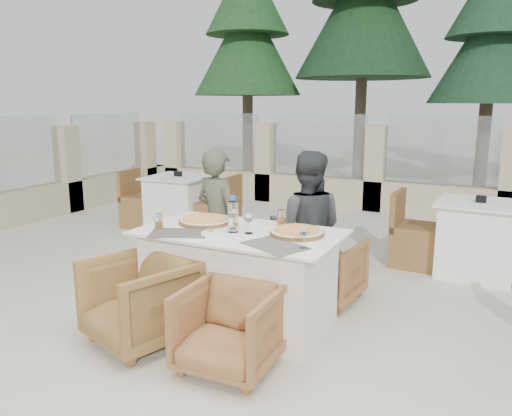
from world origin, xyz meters
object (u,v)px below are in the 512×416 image
at_px(pizza_left, 205,220).
at_px(wine_glass_centre, 233,217).
at_px(beer_glass_left, 159,221).
at_px(armchair_near_right, 229,329).
at_px(dining_table, 240,277).
at_px(diner_left, 218,221).
at_px(bg_table_b, 477,239).
at_px(diner_right, 306,230).
at_px(pizza_right, 297,231).
at_px(bg_table_a, 179,204).
at_px(wine_glass_corner, 304,236).
at_px(armchair_far_right, 325,269).
at_px(armchair_far_left, 231,256).
at_px(wine_glass_near, 249,222).
at_px(beer_glass_right, 281,218).
at_px(olive_dish, 210,232).
at_px(armchair_near_left, 140,301).
at_px(water_bottle, 233,214).

height_order(pizza_left, wine_glass_centre, wine_glass_centre).
height_order(beer_glass_left, armchair_near_right, beer_glass_left).
bearing_deg(dining_table, diner_left, 133.64).
bearing_deg(bg_table_b, wine_glass_centre, -127.91).
distance_m(beer_glass_left, diner_right, 1.27).
distance_m(pizza_right, armchair_near_right, 0.94).
bearing_deg(dining_table, beer_glass_left, -159.55).
relative_size(dining_table, bg_table_a, 0.98).
bearing_deg(diner_left, wine_glass_corner, 160.70).
height_order(armchair_far_right, diner_right, diner_right).
height_order(pizza_right, beer_glass_left, beer_glass_left).
bearing_deg(armchair_far_left, bg_table_a, -22.34).
bearing_deg(diner_left, bg_table_b, -130.19).
bearing_deg(armchair_far_left, armchair_near_right, 138.48).
height_order(beer_glass_left, diner_left, diner_left).
height_order(pizza_left, pizza_right, pizza_left).
xyz_separation_m(wine_glass_centre, wine_glass_near, (0.19, -0.10, 0.00)).
bearing_deg(beer_glass_right, wine_glass_corner, -52.08).
xyz_separation_m(beer_glass_left, olive_dish, (0.47, 0.03, -0.04)).
bearing_deg(bg_table_b, wine_glass_corner, -111.12).
height_order(dining_table, armchair_far_right, dining_table).
bearing_deg(olive_dish, bg_table_b, 52.05).
height_order(wine_glass_corner, armchair_near_left, wine_glass_corner).
height_order(dining_table, diner_left, diner_left).
height_order(olive_dish, armchair_near_right, olive_dish).
relative_size(pizza_left, wine_glass_corner, 2.38).
bearing_deg(armchair_near_right, armchair_near_left, 175.55).
relative_size(pizza_left, bg_table_a, 0.27).
xyz_separation_m(armchair_far_left, bg_table_a, (-1.67, 1.51, 0.10)).
bearing_deg(armchair_far_right, olive_dish, 64.03).
height_order(armchair_far_right, armchair_near_left, armchair_near_left).
bearing_deg(water_bottle, wine_glass_centre, 118.91).
height_order(armchair_far_left, bg_table_a, bg_table_a).
bearing_deg(pizza_left, bg_table_b, 44.51).
height_order(dining_table, armchair_near_right, dining_table).
bearing_deg(diner_left, armchair_near_left, 106.05).
bearing_deg(diner_right, wine_glass_corner, 95.02).
xyz_separation_m(pizza_left, armchair_near_right, (0.67, -0.78, -0.51)).
height_order(pizza_left, wine_glass_corner, wine_glass_corner).
xyz_separation_m(wine_glass_centre, beer_glass_left, (-0.52, -0.29, -0.03)).
distance_m(diner_left, diner_right, 0.88).
bearing_deg(wine_glass_near, water_bottle, -175.39).
bearing_deg(wine_glass_corner, wine_glass_near, 160.45).
xyz_separation_m(wine_glass_near, beer_glass_right, (0.14, 0.32, -0.02)).
xyz_separation_m(beer_glass_right, olive_dish, (-0.38, -0.49, -0.05)).
height_order(beer_glass_right, bg_table_b, beer_glass_right).
relative_size(armchair_far_left, armchair_near_left, 0.88).
bearing_deg(bg_table_b, water_bottle, -125.47).
relative_size(dining_table, wine_glass_near, 8.70).
bearing_deg(armchair_near_left, water_bottle, 71.02).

